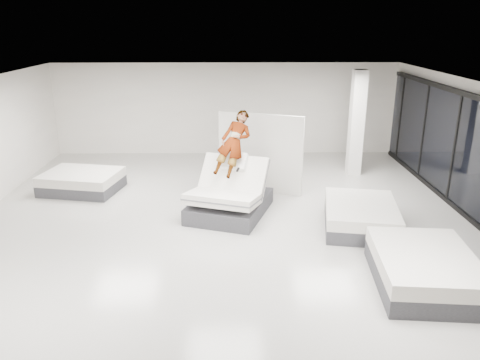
{
  "coord_description": "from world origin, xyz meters",
  "views": [
    {
      "loc": [
        0.19,
        -9.43,
        4.52
      ],
      "look_at": [
        0.39,
        0.96,
        1.0
      ],
      "focal_mm": 35.0,
      "sensor_mm": 36.0,
      "label": 1
    }
  ],
  "objects": [
    {
      "name": "flat_bed_left_far",
      "position": [
        -4.01,
        3.04,
        0.28
      ],
      "size": [
        2.27,
        1.87,
        0.55
      ],
      "color": "#3E3F44",
      "rests_on": "floor"
    },
    {
      "name": "divider_panel",
      "position": [
        0.98,
        2.97,
        1.1
      ],
      "size": [
        2.28,
        1.0,
        2.19
      ],
      "primitive_type": "cube",
      "rotation": [
        0.0,
        0.0,
        -0.38
      ],
      "color": "silver",
      "rests_on": "floor"
    },
    {
      "name": "room",
      "position": [
        0.0,
        0.0,
        1.6
      ],
      "size": [
        14.0,
        14.04,
        3.2
      ],
      "color": "#B3B2A9",
      "rests_on": "ground"
    },
    {
      "name": "remote",
      "position": [
        0.34,
        1.22,
        1.17
      ],
      "size": [
        0.09,
        0.15,
        0.08
      ],
      "primitive_type": "cube",
      "rotation": [
        0.35,
        0.0,
        -0.33
      ],
      "color": "black",
      "rests_on": "person"
    },
    {
      "name": "column",
      "position": [
        4.0,
        4.5,
        1.6
      ],
      "size": [
        0.4,
        0.4,
        3.2
      ],
      "primitive_type": "cube",
      "color": "white",
      "rests_on": "floor"
    },
    {
      "name": "flat_bed_right_near",
      "position": [
        3.64,
        -2.07,
        0.31
      ],
      "size": [
        1.9,
        2.4,
        0.62
      ],
      "color": "#3E3F44",
      "rests_on": "floor"
    },
    {
      "name": "person",
      "position": [
        0.25,
        1.63,
        1.39
      ],
      "size": [
        1.17,
        1.83,
        1.3
      ],
      "primitive_type": "imported",
      "rotation": [
        1.01,
        0.0,
        -0.33
      ],
      "color": "slate",
      "rests_on": "hero_bed"
    },
    {
      "name": "hero_bed",
      "position": [
        0.14,
        1.3,
        0.43
      ],
      "size": [
        2.28,
        2.61,
        1.46
      ],
      "color": "#3E3F44",
      "rests_on": "floor"
    },
    {
      "name": "flat_bed_right_far",
      "position": [
        3.16,
        0.43,
        0.29
      ],
      "size": [
        1.92,
        2.35,
        0.58
      ],
      "color": "#3E3F44",
      "rests_on": "floor"
    }
  ]
}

